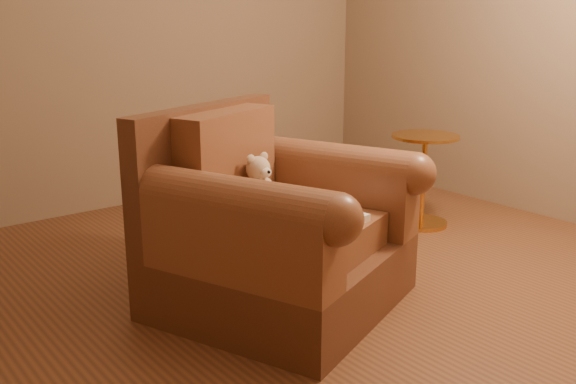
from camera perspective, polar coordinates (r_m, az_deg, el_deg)
floor at (r=3.49m, az=3.08°, el=-7.78°), size 4.00×4.00×0.00m
armchair at (r=3.11m, az=-1.34°, el=-3.47°), size 1.35×1.32×0.95m
teddy_bear at (r=3.13m, az=-2.36°, el=0.34°), size 0.21×0.23×0.28m
guidebook at (r=2.91m, az=2.62°, el=-2.70°), size 0.48×0.33×0.04m
side_table at (r=4.37m, az=11.93°, el=1.30°), size 0.44×0.44×0.62m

